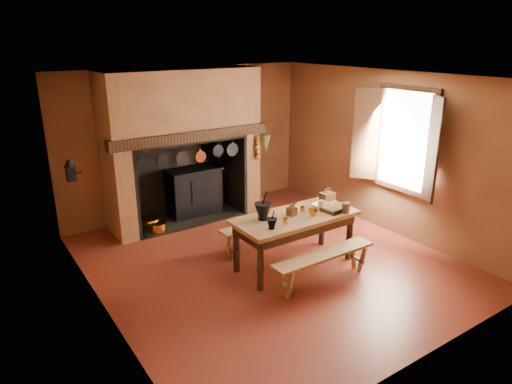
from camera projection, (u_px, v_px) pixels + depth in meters
The scene contains 28 objects.
floor at pixel (269, 262), 7.09m from camera, with size 5.50×5.50×0.00m, color maroon.
ceiling at pixel (271, 77), 6.18m from camera, with size 5.50×5.50×0.00m, color silver.
back_wall at pixel (187, 141), 8.79m from camera, with size 5.00×0.02×2.80m, color #99653D.
wall_left at pixel (96, 210), 5.32m from camera, with size 0.02×5.50×2.80m, color #99653D.
wall_right at pixel (386, 152), 7.96m from camera, with size 0.02×5.50×2.80m, color #99653D.
wall_front at pixel (433, 243), 4.48m from camera, with size 5.00×0.02×2.80m, color #99653D.
chimney_breast at pixel (182, 125), 8.16m from camera, with size 2.95×0.96×2.80m.
iron_range at pixel (194, 191), 8.83m from camera, with size 1.12×0.55×1.60m.
hearth_pans at pixel (151, 224), 8.25m from camera, with size 0.51×0.62×0.20m.
hanging_pans at pixel (193, 156), 7.89m from camera, with size 1.92×0.29×0.27m.
onion_string at pixel (258, 148), 8.59m from camera, with size 0.12×0.10×0.46m, color #AC6F1F, non-canonical shape.
herb_bunch at pixel (266, 144), 8.67m from camera, with size 0.20×0.20×0.35m, color brown.
window at pixel (401, 141), 7.47m from camera, with size 0.39×1.75×1.76m.
wall_coffee_mill at pixel (70, 169), 6.54m from camera, with size 0.23×0.16×0.31m.
work_table at pixel (295, 223), 6.78m from camera, with size 1.88×0.84×0.82m.
bench_front at pixel (324, 261), 6.37m from camera, with size 1.65×0.29×0.46m.
bench_back at pixel (267, 228), 7.46m from camera, with size 1.65×0.29×0.46m.
mortar_large at pixel (263, 211), 6.54m from camera, with size 0.24×0.24×0.42m.
mortar_small at pixel (272, 223), 6.24m from camera, with size 0.15×0.15×0.25m.
coffee_grinder at pixel (292, 211), 6.71m from camera, with size 0.17×0.14×0.19m.
brass_mug_a at pixel (285, 221), 6.41m from camera, with size 0.07×0.07×0.08m, color gold.
brass_mug_b at pixel (302, 209), 6.86m from camera, with size 0.07×0.07×0.08m, color gold.
mixing_bowl at pixel (322, 206), 7.00m from camera, with size 0.29×0.29×0.07m, color beige.
stoneware_crock at pixel (346, 208), 6.81m from camera, with size 0.12×0.12×0.15m, color brown.
glass_jar at pixel (321, 205), 6.92m from camera, with size 0.09×0.09×0.15m, color beige.
wicker_basket at pixel (327, 196), 7.34m from camera, with size 0.22×0.16×0.21m.
wooden_tray at pixel (335, 209), 6.90m from camera, with size 0.39×0.28×0.07m, color #381E11.
brass_cup at pixel (313, 212), 6.71m from camera, with size 0.13×0.13×0.10m, color gold.
Camera 1 is at (-3.72, -5.16, 3.32)m, focal length 32.00 mm.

